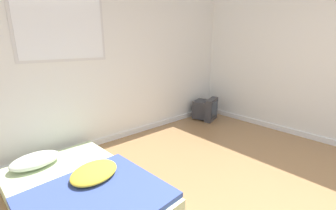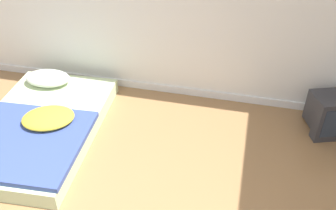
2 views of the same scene
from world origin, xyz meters
The scene contains 2 objects.
mattress_bed centered at (-0.83, 1.82, 0.11)m, with size 1.26×1.89×0.31m.
crt_tv centered at (2.06, 2.58, 0.21)m, with size 0.52×0.52×0.44m.
Camera 2 is at (1.15, -0.76, 2.49)m, focal length 40.00 mm.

